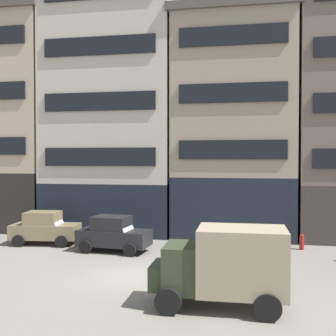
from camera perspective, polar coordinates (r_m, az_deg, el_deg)
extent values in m
plane|color=slate|center=(17.65, -4.95, -14.60)|extent=(120.00, 120.00, 0.00)
cube|color=black|center=(31.64, -20.52, -3.96)|extent=(6.63, 6.01, 3.86)
cube|color=tan|center=(31.78, -20.64, 8.92)|extent=(6.63, 6.01, 10.37)
cube|color=#47423D|center=(32.93, -20.73, 18.33)|extent=(7.13, 6.51, 0.50)
cube|color=black|center=(28.55, -7.26, -5.09)|extent=(8.26, 6.01, 3.24)
cube|color=#B7AD9E|center=(28.80, -7.31, 11.48)|extent=(8.26, 6.01, 13.29)
cube|color=black|center=(25.46, -9.36, 1.51)|extent=(6.94, 0.12, 1.10)
cube|color=black|center=(25.68, -9.40, 8.94)|extent=(6.94, 0.12, 1.10)
cube|color=black|center=(26.32, -9.43, 16.13)|extent=(6.94, 0.12, 1.10)
cube|color=black|center=(27.21, 8.89, -4.94)|extent=(7.26, 6.01, 3.70)
cube|color=gray|center=(27.29, 8.95, 9.15)|extent=(7.26, 6.01, 9.67)
cube|color=#47423D|center=(28.42, 8.99, 19.37)|extent=(7.76, 6.51, 0.50)
cube|color=black|center=(23.98, 8.74, 2.48)|extent=(6.10, 0.12, 1.10)
cube|color=black|center=(24.26, 8.77, 10.12)|extent=(6.10, 0.12, 1.10)
cube|color=black|center=(24.94, 8.80, 17.46)|extent=(6.10, 0.12, 1.10)
cube|color=#2D3823|center=(14.11, 2.53, -13.37)|extent=(1.41, 1.71, 1.50)
cube|color=#2D3823|center=(14.30, -0.34, -14.42)|extent=(0.91, 1.45, 0.80)
cube|color=gray|center=(13.93, 10.07, -12.31)|extent=(2.81, 1.92, 2.10)
cube|color=silver|center=(14.12, 0.68, -12.32)|extent=(0.20, 1.36, 0.64)
cylinder|color=black|center=(13.53, 0.00, -17.79)|extent=(0.84, 0.23, 0.84)
cylinder|color=black|center=(15.31, 1.27, -15.48)|extent=(0.84, 0.23, 0.84)
cylinder|color=black|center=(13.37, 13.44, -18.07)|extent=(0.84, 0.23, 0.84)
cylinder|color=black|center=(15.17, 12.98, -15.68)|extent=(0.84, 0.23, 0.84)
cube|color=#7A6B4C|center=(24.67, -16.38, -8.27)|extent=(3.84, 1.96, 0.80)
cube|color=#7A6B4C|center=(24.61, -16.72, -6.53)|extent=(1.93, 1.61, 0.70)
cube|color=silver|center=(24.33, -14.84, -6.92)|extent=(0.46, 1.34, 0.56)
cylinder|color=black|center=(25.13, -13.09, -9.00)|extent=(0.67, 0.24, 0.66)
cylinder|color=black|center=(23.56, -14.36, -9.71)|extent=(0.67, 0.24, 0.66)
cylinder|color=black|center=(25.95, -18.20, -8.70)|extent=(0.67, 0.24, 0.66)
cylinder|color=black|center=(24.44, -19.75, -9.35)|extent=(0.67, 0.24, 0.66)
cube|color=black|center=(22.07, -7.37, -9.38)|extent=(3.85, 1.98, 0.80)
cube|color=black|center=(22.00, -7.74, -7.43)|extent=(1.94, 1.62, 0.70)
cube|color=silver|center=(21.69, -5.67, -7.90)|extent=(0.47, 1.34, 0.56)
cylinder|color=black|center=(22.47, -3.64, -10.22)|extent=(0.68, 0.25, 0.66)
cylinder|color=black|center=(20.94, -5.25, -11.09)|extent=(0.68, 0.25, 0.66)
cylinder|color=black|center=(23.39, -9.26, -9.77)|extent=(0.68, 0.25, 0.66)
cylinder|color=black|center=(21.92, -11.19, -10.54)|extent=(0.68, 0.25, 0.66)
cylinder|color=maroon|center=(23.49, 17.78, -9.72)|extent=(0.24, 0.24, 0.70)
sphere|color=maroon|center=(23.42, 17.79, -8.83)|extent=(0.22, 0.22, 0.22)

